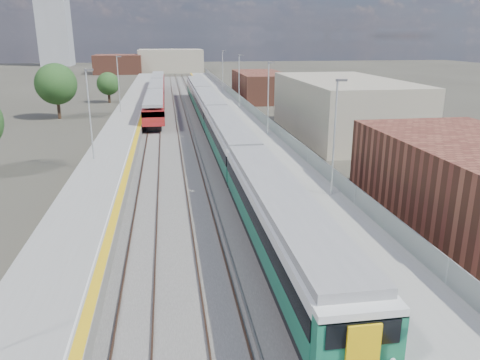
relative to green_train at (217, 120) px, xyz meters
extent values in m
plane|color=#47443A|center=(-1.50, 5.07, -2.23)|extent=(320.00, 320.00, 0.00)
cube|color=#565451|center=(-3.75, 7.57, -2.20)|extent=(10.50, 155.00, 0.06)
cube|color=#4C3323|center=(-0.72, 10.07, -2.12)|extent=(0.07, 160.00, 0.14)
cube|color=#4C3323|center=(0.72, 10.07, -2.12)|extent=(0.07, 160.00, 0.14)
cube|color=#4C3323|center=(-4.22, 10.07, -2.12)|extent=(0.07, 160.00, 0.14)
cube|color=#4C3323|center=(-2.78, 10.07, -2.12)|extent=(0.07, 160.00, 0.14)
cube|color=#4C3323|center=(-7.72, 10.07, -2.12)|extent=(0.07, 160.00, 0.14)
cube|color=#4C3323|center=(-6.28, 10.07, -2.12)|extent=(0.07, 160.00, 0.14)
cube|color=gray|center=(-1.05, 10.07, -2.13)|extent=(0.08, 160.00, 0.10)
cube|color=gray|center=(-2.45, 10.07, -2.13)|extent=(0.08, 160.00, 0.10)
cube|color=slate|center=(3.75, 7.57, -1.73)|extent=(4.70, 155.00, 1.00)
cube|color=gray|center=(3.75, 7.57, -1.22)|extent=(4.70, 155.00, 0.03)
cube|color=gold|center=(1.65, 7.57, -1.20)|extent=(0.40, 155.00, 0.01)
cube|color=gray|center=(5.95, 7.57, -0.63)|extent=(0.06, 155.00, 1.20)
cylinder|color=#9EA0A3|center=(5.10, -22.93, 2.54)|extent=(0.12, 0.12, 7.50)
cube|color=#4C4C4F|center=(5.35, -22.93, 6.19)|extent=(0.70, 0.18, 0.14)
cylinder|color=#9EA0A3|center=(5.10, -2.93, 2.54)|extent=(0.12, 0.12, 7.50)
cube|color=#4C4C4F|center=(5.35, -2.93, 6.19)|extent=(0.70, 0.18, 0.14)
cylinder|color=#9EA0A3|center=(5.10, 17.07, 2.54)|extent=(0.12, 0.12, 7.50)
cube|color=#4C4C4F|center=(5.35, 17.07, 6.19)|extent=(0.70, 0.18, 0.14)
cylinder|color=#9EA0A3|center=(5.10, 37.07, 2.54)|extent=(0.12, 0.12, 7.50)
cube|color=#4C4C4F|center=(5.35, 37.07, 6.19)|extent=(0.70, 0.18, 0.14)
cube|color=slate|center=(-10.55, 7.57, -1.73)|extent=(4.30, 155.00, 1.00)
cube|color=gray|center=(-10.55, 7.57, -1.22)|extent=(4.30, 155.00, 0.03)
cube|color=gold|center=(-8.65, 7.57, -1.20)|extent=(0.45, 155.00, 0.01)
cube|color=silver|center=(-9.00, 7.57, -1.20)|extent=(0.08, 155.00, 0.01)
cylinder|color=#9EA0A3|center=(-11.70, -10.93, 2.54)|extent=(0.12, 0.12, 7.50)
cube|color=#4C4C4F|center=(-11.45, -10.93, 6.19)|extent=(0.70, 0.18, 0.14)
cylinder|color=#9EA0A3|center=(-11.70, 15.07, 2.54)|extent=(0.12, 0.12, 7.50)
cube|color=#4C4C4F|center=(-11.45, 15.07, 6.19)|extent=(0.70, 0.18, 0.14)
cube|color=brown|center=(12.50, -26.93, 0.37)|extent=(9.00, 16.00, 5.20)
cube|color=#A09380|center=(14.50, 0.07, 0.97)|extent=(11.00, 22.00, 6.40)
cube|color=brown|center=(11.50, 33.07, 0.17)|extent=(8.00, 18.00, 4.80)
cube|color=#A09380|center=(-3.50, 105.07, 1.27)|extent=(20.00, 14.00, 7.00)
cube|color=brown|center=(-19.50, 100.07, 0.57)|extent=(14.00, 12.00, 5.60)
cube|color=gray|center=(-46.50, 145.07, 17.77)|extent=(11.00, 11.00, 40.00)
cube|color=black|center=(0.00, -29.68, -1.35)|extent=(2.71, 19.43, 0.46)
cube|color=#115B42|center=(0.00, -29.68, -0.55)|extent=(2.81, 19.43, 1.14)
cube|color=black|center=(0.00, -29.68, 0.35)|extent=(2.87, 19.43, 0.78)
cube|color=silver|center=(0.00, -29.68, 0.96)|extent=(2.81, 19.43, 0.48)
cube|color=gray|center=(0.00, -29.68, 1.38)|extent=(2.49, 19.43, 0.40)
cube|color=black|center=(0.00, -9.75, -1.35)|extent=(2.71, 19.43, 0.46)
cube|color=#115B42|center=(0.00, -9.75, -0.55)|extent=(2.81, 19.43, 1.14)
cube|color=black|center=(0.00, -9.75, 0.35)|extent=(2.87, 19.43, 0.78)
cube|color=silver|center=(0.00, -9.75, 0.96)|extent=(2.81, 19.43, 0.48)
cube|color=gray|center=(0.00, -9.75, 1.38)|extent=(2.49, 19.43, 0.40)
cube|color=black|center=(0.00, 10.18, -1.35)|extent=(2.71, 19.43, 0.46)
cube|color=#115B42|center=(0.00, 10.18, -0.55)|extent=(2.81, 19.43, 1.14)
cube|color=black|center=(0.00, 10.18, 0.35)|extent=(2.87, 19.43, 0.78)
cube|color=silver|center=(0.00, 10.18, 0.96)|extent=(2.81, 19.43, 0.48)
cube|color=gray|center=(0.00, 10.18, 1.38)|extent=(2.49, 19.43, 0.40)
cube|color=black|center=(0.00, 30.11, -1.35)|extent=(2.71, 19.43, 0.46)
cube|color=#115B42|center=(0.00, 30.11, -0.55)|extent=(2.81, 19.43, 1.14)
cube|color=black|center=(0.00, 30.11, 0.35)|extent=(2.87, 19.43, 0.78)
cube|color=silver|center=(0.00, 30.11, 0.96)|extent=(2.81, 19.43, 0.48)
cube|color=gray|center=(0.00, 30.11, 1.38)|extent=(2.49, 19.43, 0.40)
cube|color=#115B42|center=(0.00, -39.64, -0.08)|extent=(2.79, 0.60, 2.09)
cube|color=black|center=(0.00, -39.95, 0.52)|extent=(2.29, 0.06, 0.80)
cube|color=gold|center=(0.00, -40.01, -0.18)|extent=(1.05, 0.10, 2.09)
cube|color=black|center=(-7.00, 12.41, -1.79)|extent=(1.77, 15.06, 0.62)
cube|color=maroon|center=(-7.00, 12.41, -0.31)|extent=(2.61, 17.72, 1.86)
cube|color=black|center=(-7.00, 12.41, 0.15)|extent=(2.67, 17.72, 0.65)
cube|color=gray|center=(-7.00, 12.41, 1.08)|extent=(2.33, 17.72, 0.37)
cube|color=black|center=(-7.00, 30.62, -1.79)|extent=(1.77, 15.06, 0.62)
cube|color=maroon|center=(-7.00, 30.62, -0.31)|extent=(2.61, 17.72, 1.86)
cube|color=black|center=(-7.00, 30.62, 0.15)|extent=(2.67, 17.72, 0.65)
cube|color=gray|center=(-7.00, 30.62, 1.08)|extent=(2.33, 17.72, 0.37)
cube|color=black|center=(-7.00, 48.84, -1.79)|extent=(1.77, 15.06, 0.62)
cube|color=maroon|center=(-7.00, 48.84, -0.31)|extent=(2.61, 17.72, 1.86)
cube|color=black|center=(-7.00, 48.84, 0.15)|extent=(2.67, 17.72, 0.65)
cube|color=gray|center=(-7.00, 48.84, 1.08)|extent=(2.33, 17.72, 0.37)
cylinder|color=#382619|center=(-20.20, 16.95, -0.90)|extent=(0.44, 0.44, 2.64)
sphere|color=#19421A|center=(-20.20, 16.95, 2.54)|extent=(5.58, 5.58, 5.58)
cylinder|color=#382619|center=(-15.13, 32.58, -1.32)|extent=(0.44, 0.44, 1.81)
sphere|color=#19421A|center=(-15.13, 32.58, 1.04)|extent=(3.81, 3.81, 3.81)
cylinder|color=#382619|center=(19.23, 13.81, -1.24)|extent=(0.44, 0.44, 1.98)
sphere|color=#19421A|center=(19.23, 13.81, 1.35)|extent=(4.18, 4.18, 4.18)
camera|label=1|loc=(-5.33, -50.89, 8.79)|focal=35.00mm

